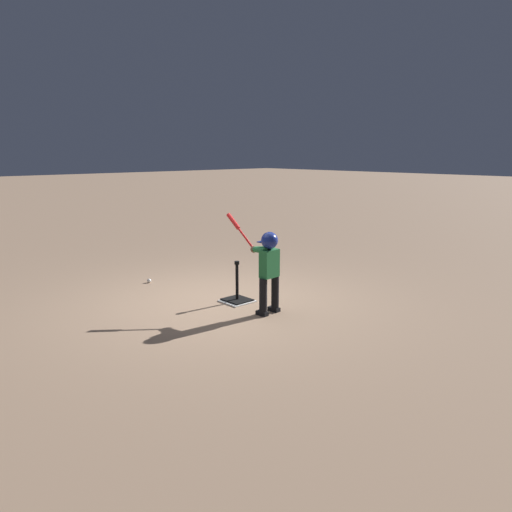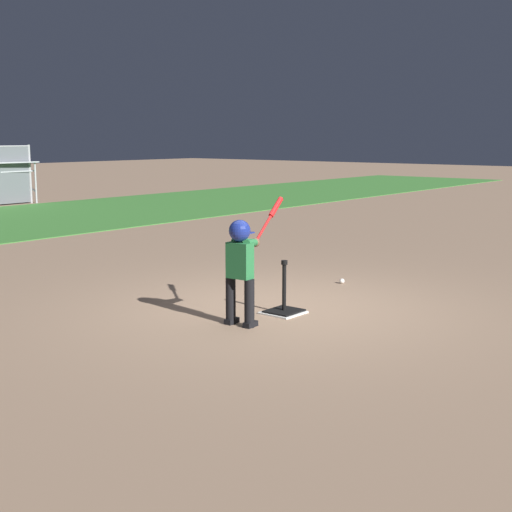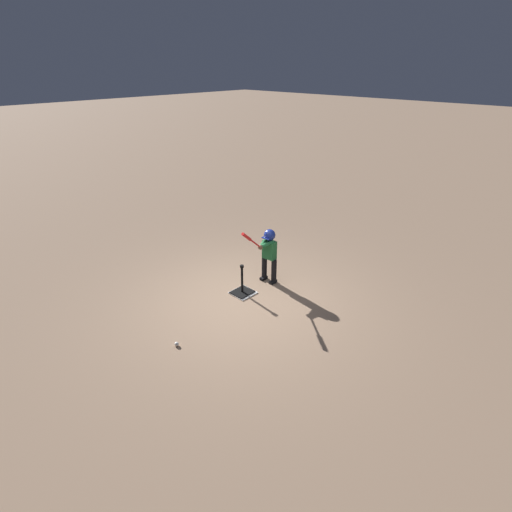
{
  "view_description": "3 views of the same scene",
  "coord_description": "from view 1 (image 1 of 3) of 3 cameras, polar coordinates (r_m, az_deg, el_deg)",
  "views": [
    {
      "loc": [
        -5.87,
        4.7,
        2.3
      ],
      "look_at": [
        -0.71,
        -0.13,
        0.82
      ],
      "focal_mm": 35.0,
      "sensor_mm": 36.0,
      "label": 1
    },
    {
      "loc": [
        -6.89,
        -5.2,
        2.1
      ],
      "look_at": [
        -0.57,
        -0.08,
        0.74
      ],
      "focal_mm": 50.0,
      "sensor_mm": 36.0,
      "label": 2
    },
    {
      "loc": [
        4.69,
        4.83,
        4.3
      ],
      "look_at": [
        -0.75,
        -0.35,
        0.61
      ],
      "focal_mm": 28.0,
      "sensor_mm": 36.0,
      "label": 3
    }
  ],
  "objects": [
    {
      "name": "baseball",
      "position": [
        9.13,
        -12.11,
        -2.78
      ],
      "size": [
        0.07,
        0.07,
        0.07
      ],
      "primitive_type": "sphere",
      "color": "white",
      "rests_on": "ground_plane"
    },
    {
      "name": "batting_tee",
      "position": [
        7.82,
        -2.17,
        -4.55
      ],
      "size": [
        0.4,
        0.36,
        0.65
      ],
      "color": "black",
      "rests_on": "ground_plane"
    },
    {
      "name": "home_plate",
      "position": [
        7.83,
        -2.16,
        -5.17
      ],
      "size": [
        0.45,
        0.45,
        0.02
      ],
      "primitive_type": "cube",
      "rotation": [
        0.0,
        0.0,
        -0.02
      ],
      "color": "white",
      "rests_on": "ground_plane"
    },
    {
      "name": "batter_child",
      "position": [
        7.1,
        1.33,
        -0.63
      ],
      "size": [
        0.97,
        0.38,
        1.4
      ],
      "color": "black",
      "rests_on": "ground_plane"
    },
    {
      "name": "ground_plane",
      "position": [
        7.87,
        -4.25,
        -5.2
      ],
      "size": [
        90.0,
        90.0,
        0.0
      ],
      "primitive_type": "plane",
      "color": "#93755B"
    }
  ]
}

